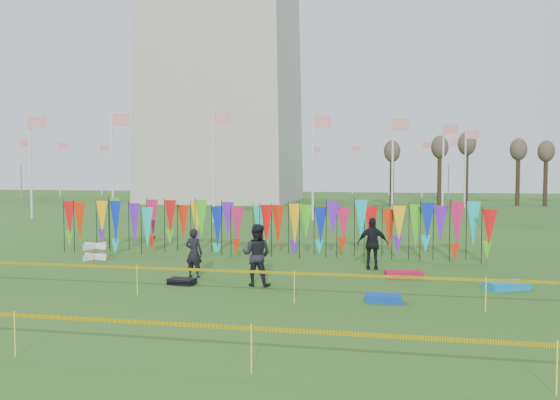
% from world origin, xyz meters
% --- Properties ---
extents(ground, '(160.00, 160.00, 0.00)m').
position_xyz_m(ground, '(0.00, 0.00, 0.00)').
color(ground, '#234C15').
rests_on(ground, ground).
extents(flagpole_ring, '(57.40, 56.16, 8.00)m').
position_xyz_m(flagpole_ring, '(-14.00, 48.00, 4.00)').
color(flagpole_ring, silver).
rests_on(flagpole_ring, ground).
extents(banner_row, '(18.64, 0.64, 2.29)m').
position_xyz_m(banner_row, '(0.28, 6.61, 1.41)').
color(banner_row, black).
rests_on(banner_row, ground).
extents(caution_tape_near, '(26.00, 0.02, 0.90)m').
position_xyz_m(caution_tape_near, '(-0.22, -1.51, 0.78)').
color(caution_tape_near, yellow).
rests_on(caution_tape_near, ground).
extents(caution_tape_far, '(26.00, 0.02, 0.90)m').
position_xyz_m(caution_tape_far, '(-0.22, -6.86, 0.78)').
color(caution_tape_far, yellow).
rests_on(caution_tape_far, ground).
extents(box_kite, '(0.63, 0.63, 0.70)m').
position_xyz_m(box_kite, '(-6.40, 4.18, 0.35)').
color(box_kite, red).
rests_on(box_kite, ground).
extents(person_left, '(0.66, 0.52, 1.68)m').
position_xyz_m(person_left, '(-1.13, 1.40, 0.84)').
color(person_left, black).
rests_on(person_left, ground).
extents(person_mid, '(1.00, 0.67, 1.96)m').
position_xyz_m(person_mid, '(1.29, 0.49, 0.98)').
color(person_mid, black).
rests_on(person_mid, ground).
extents(person_right, '(1.13, 0.64, 1.92)m').
position_xyz_m(person_right, '(4.83, 4.04, 0.96)').
color(person_right, black).
rests_on(person_right, ground).
extents(kite_bag_blue, '(1.00, 0.53, 0.21)m').
position_xyz_m(kite_bag_blue, '(5.25, -0.97, 0.10)').
color(kite_bag_blue, '#0A3EB2').
rests_on(kite_bag_blue, ground).
extents(kite_bag_red, '(1.33, 0.77, 0.23)m').
position_xyz_m(kite_bag_red, '(5.91, 2.66, 0.11)').
color(kite_bag_red, red).
rests_on(kite_bag_red, ground).
extents(kite_bag_black, '(0.90, 0.59, 0.19)m').
position_xyz_m(kite_bag_black, '(-1.10, 0.20, 0.10)').
color(kite_bag_black, black).
rests_on(kite_bag_black, ground).
extents(kite_bag_teal, '(1.42, 1.13, 0.25)m').
position_xyz_m(kite_bag_teal, '(8.94, 1.37, 0.12)').
color(kite_bag_teal, '#0E88C5').
rests_on(kite_bag_teal, ground).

